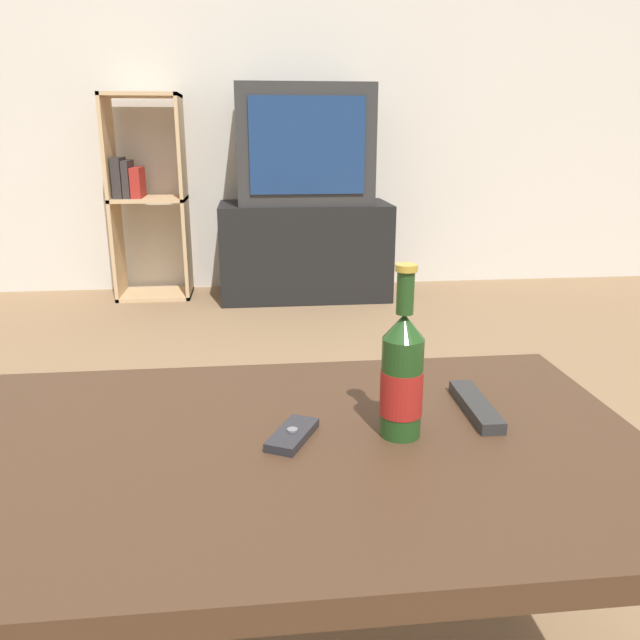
% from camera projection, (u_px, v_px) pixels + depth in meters
% --- Properties ---
extents(back_wall, '(8.00, 0.05, 2.60)m').
position_uv_depth(back_wall, '(256.00, 65.00, 3.59)').
color(back_wall, beige).
rests_on(back_wall, ground_plane).
extents(coffee_table, '(1.10, 0.68, 0.47)m').
position_uv_depth(coffee_table, '(293.00, 484.00, 0.97)').
color(coffee_table, '#422B1C').
rests_on(coffee_table, ground_plane).
extents(tv_stand, '(0.96, 0.47, 0.54)m').
position_uv_depth(tv_stand, '(305.00, 250.00, 3.62)').
color(tv_stand, black).
rests_on(tv_stand, ground_plane).
extents(television, '(0.74, 0.43, 0.64)m').
position_uv_depth(television, '(304.00, 145.00, 3.45)').
color(television, '#2D2D2D').
rests_on(television, tv_stand).
extents(bookshelf, '(0.42, 0.30, 1.13)m').
position_uv_depth(bookshelf, '(145.00, 195.00, 3.52)').
color(bookshelf, tan).
rests_on(bookshelf, ground_plane).
extents(beer_bottle, '(0.07, 0.07, 0.27)m').
position_uv_depth(beer_bottle, '(402.00, 376.00, 0.95)').
color(beer_bottle, '#1E4219').
rests_on(beer_bottle, coffee_table).
extents(cell_phone, '(0.09, 0.12, 0.02)m').
position_uv_depth(cell_phone, '(290.00, 435.00, 0.96)').
color(cell_phone, '#232328').
rests_on(cell_phone, coffee_table).
extents(remote_control, '(0.04, 0.18, 0.02)m').
position_uv_depth(remote_control, '(476.00, 406.00, 1.05)').
color(remote_control, '#282828').
rests_on(remote_control, coffee_table).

